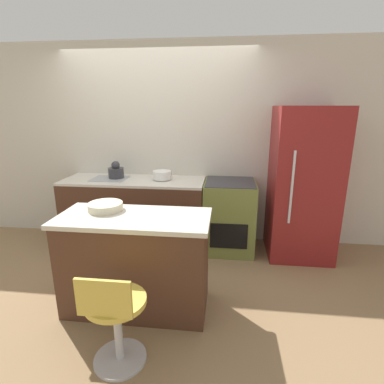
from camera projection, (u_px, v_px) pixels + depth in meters
The scene contains 10 objects.
ground_plane at pixel (150, 256), 3.73m from camera, with size 14.00×14.00×0.00m, color #8E704C.
wall_back at pixel (159, 145), 4.03m from camera, with size 8.00×0.06×2.60m.
back_counter at pixel (135, 212), 3.96m from camera, with size 1.82×0.64×0.90m.
kitchen_island at pixel (136, 262), 2.69m from camera, with size 1.32×0.60×0.89m.
oven_range at pixel (229, 216), 3.83m from camera, with size 0.63×0.65×0.90m.
refrigerator at pixel (303, 184), 3.58m from camera, with size 0.74×0.72×1.81m.
stool_chair at pixel (116, 319), 2.08m from camera, with size 0.43×0.43×0.78m.
kettle at pixel (116, 171), 3.88m from camera, with size 0.20×0.20×0.22m.
mixing_bowl at pixel (162, 175), 3.82m from camera, with size 0.23×0.23×0.11m.
fruit_bowl at pixel (105, 207), 2.70m from camera, with size 0.31×0.31×0.07m.
Camera 1 is at (0.91, -3.29, 1.80)m, focal length 28.00 mm.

